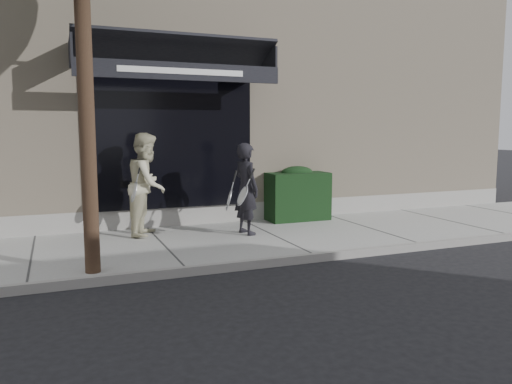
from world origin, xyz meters
name	(u,v)px	position (x,y,z in m)	size (l,w,h in m)	color
ground	(273,241)	(0.00, 0.00, 0.00)	(80.00, 80.00, 0.00)	black
sidewalk	(273,238)	(0.00, 0.00, 0.06)	(20.00, 3.00, 0.12)	gray
curb	(314,257)	(0.00, -1.55, 0.07)	(20.00, 0.10, 0.14)	gray
building_facade	(198,103)	(-0.01, 4.96, 2.74)	(14.30, 8.04, 5.64)	beige
hedge	(297,194)	(1.10, 1.25, 0.66)	(1.30, 0.70, 1.14)	black
pedestrian_front	(246,189)	(-0.42, 0.25, 0.95)	(0.83, 0.88, 1.66)	black
pedestrian_back	(147,184)	(-2.09, 0.86, 1.04)	(1.00, 1.10, 1.84)	beige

